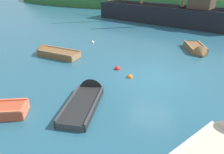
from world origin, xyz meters
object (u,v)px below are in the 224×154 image
(rowboat_outer_left, at_px, (87,98))
(rowboat_outer_right, at_px, (197,50))
(rowboat_near_dock, at_px, (53,53))
(rowboat_far, at_px, (215,146))
(buoy_red, at_px, (118,69))
(buoy_orange, at_px, (130,77))
(sailing_ship, at_px, (162,16))
(buoy_white, at_px, (93,42))

(rowboat_outer_left, relative_size, rowboat_outer_right, 1.20)
(rowboat_near_dock, bearing_deg, rowboat_far, 156.02)
(rowboat_far, xyz_separation_m, rowboat_outer_right, (-0.18, 9.93, 0.03))
(rowboat_far, relative_size, rowboat_outer_right, 1.11)
(rowboat_near_dock, distance_m, rowboat_far, 11.48)
(rowboat_outer_left, height_order, rowboat_far, same)
(rowboat_outer_right, relative_size, buoy_red, 7.96)
(rowboat_near_dock, distance_m, buoy_red, 5.06)
(buoy_red, relative_size, buoy_orange, 1.18)
(rowboat_near_dock, relative_size, buoy_orange, 11.08)
(sailing_ship, distance_m, buoy_orange, 15.82)
(rowboat_near_dock, bearing_deg, buoy_white, -102.54)
(rowboat_far, distance_m, buoy_red, 7.02)
(rowboat_outer_left, relative_size, buoy_orange, 11.25)
(rowboat_outer_right, bearing_deg, rowboat_outer_left, -45.02)
(rowboat_near_dock, xyz_separation_m, rowboat_outer_left, (4.64, -4.58, -0.06))
(rowboat_far, bearing_deg, buoy_white, 74.35)
(buoy_orange, bearing_deg, rowboat_far, -47.84)
(sailing_ship, bearing_deg, buoy_orange, 108.39)
(rowboat_outer_right, bearing_deg, sailing_ship, -175.38)
(rowboat_outer_right, distance_m, buoy_red, 6.69)
(rowboat_outer_right, height_order, buoy_white, rowboat_outer_right)
(sailing_ship, relative_size, rowboat_outer_right, 5.74)
(sailing_ship, distance_m, buoy_red, 14.99)
(sailing_ship, bearing_deg, rowboat_near_dock, 85.47)
(buoy_red, bearing_deg, rowboat_outer_left, -95.21)
(rowboat_outer_right, relative_size, buoy_orange, 9.38)
(buoy_white, bearing_deg, rowboat_outer_right, 0.99)
(rowboat_near_dock, relative_size, rowboat_outer_right, 1.18)
(buoy_orange, bearing_deg, buoy_red, 138.27)
(rowboat_far, relative_size, buoy_red, 8.84)
(rowboat_far, distance_m, buoy_white, 12.90)
(sailing_ship, bearing_deg, rowboat_outer_right, 128.15)
(rowboat_outer_left, height_order, rowboat_outer_right, rowboat_outer_right)
(rowboat_near_dock, distance_m, buoy_orange, 6.20)
(sailing_ship, bearing_deg, buoy_red, 104.67)
(rowboat_outer_left, bearing_deg, buoy_white, 13.79)
(rowboat_far, xyz_separation_m, buoy_red, (-4.81, 5.11, -0.10))
(sailing_ship, bearing_deg, buoy_white, 84.33)
(rowboat_outer_right, distance_m, buoy_white, 8.22)
(rowboat_far, bearing_deg, buoy_orange, 75.88)
(rowboat_far, bearing_deg, rowboat_near_dock, 92.18)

